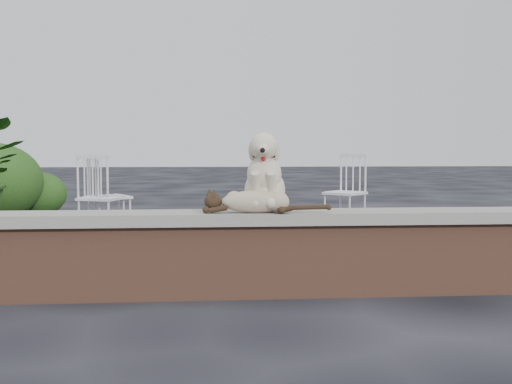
{
  "coord_description": "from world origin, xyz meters",
  "views": [
    {
      "loc": [
        0.49,
        -4.28,
        1.01
      ],
      "look_at": [
        0.86,
        0.2,
        0.7
      ],
      "focal_mm": 44.2,
      "sensor_mm": 36.0,
      "label": 1
    }
  ],
  "objects_px": {
    "dog": "(265,171)",
    "chair_c": "(101,197)",
    "cat": "(255,200)",
    "chair_d": "(345,192)",
    "chair_e": "(109,195)"
  },
  "relations": [
    {
      "from": "chair_e",
      "to": "chair_c",
      "type": "distance_m",
      "value": 0.19
    },
    {
      "from": "chair_c",
      "to": "dog",
      "type": "bearing_deg",
      "value": 138.39
    },
    {
      "from": "cat",
      "to": "chair_c",
      "type": "xyz_separation_m",
      "value": [
        -1.49,
        2.98,
        -0.2
      ]
    },
    {
      "from": "dog",
      "to": "cat",
      "type": "distance_m",
      "value": 0.25
    },
    {
      "from": "chair_e",
      "to": "chair_d",
      "type": "bearing_deg",
      "value": -109.76
    },
    {
      "from": "cat",
      "to": "chair_d",
      "type": "distance_m",
      "value": 3.84
    },
    {
      "from": "cat",
      "to": "chair_e",
      "type": "xyz_separation_m",
      "value": [
        -1.43,
        3.15,
        -0.2
      ]
    },
    {
      "from": "cat",
      "to": "chair_e",
      "type": "bearing_deg",
      "value": 123.36
    },
    {
      "from": "chair_d",
      "to": "chair_c",
      "type": "bearing_deg",
      "value": -123.94
    },
    {
      "from": "chair_e",
      "to": "chair_c",
      "type": "height_order",
      "value": "same"
    },
    {
      "from": "dog",
      "to": "chair_c",
      "type": "distance_m",
      "value": 3.26
    },
    {
      "from": "dog",
      "to": "chair_e",
      "type": "height_order",
      "value": "dog"
    },
    {
      "from": "cat",
      "to": "chair_c",
      "type": "bearing_deg",
      "value": 125.55
    },
    {
      "from": "chair_e",
      "to": "chair_d",
      "type": "distance_m",
      "value": 2.88
    },
    {
      "from": "dog",
      "to": "chair_e",
      "type": "distance_m",
      "value": 3.38
    }
  ]
}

